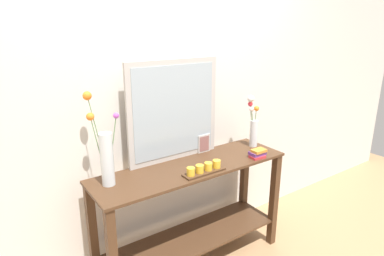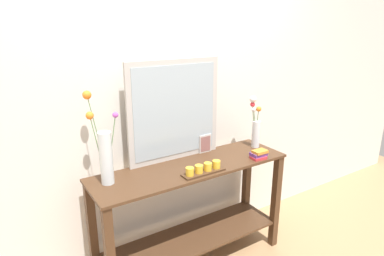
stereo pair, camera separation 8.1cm
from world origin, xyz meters
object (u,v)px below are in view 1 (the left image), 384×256
Objects in this scene: vase_right at (253,125)px; mirror_leaning at (174,111)px; book_stack at (258,153)px; candle_tray at (204,169)px; picture_frame_small at (204,143)px; tall_vase_left at (105,153)px; console_table at (192,205)px.

mirror_leaning is at bearing 168.74° from vase_right.
book_stack is (-0.15, -0.21, -0.15)m from vase_right.
picture_frame_small is at bearing 53.52° from candle_tray.
tall_vase_left is at bearing -173.28° from picture_frame_small.
console_table is 2.50× the size of tall_vase_left.
candle_tray is 2.19× the size of picture_frame_small.
tall_vase_left is at bearing -168.61° from mirror_leaning.
console_table is at bearing -143.90° from picture_frame_small.
mirror_leaning is at bearing 147.06° from book_stack.
picture_frame_small is 1.13× the size of book_stack.
book_stack is at bearing -11.62° from tall_vase_left.
candle_tray is (-0.65, -0.20, -0.15)m from vase_right.
mirror_leaning is 0.48m from candle_tray.
vase_right reaches higher than book_stack.
console_table is at bearing -80.96° from mirror_leaning.
vase_right is at bearing 16.86° from candle_tray.
console_table is 1.99× the size of mirror_leaning.
tall_vase_left reaches higher than book_stack.
tall_vase_left is at bearing 173.41° from console_table.
picture_frame_small reaches higher than candle_tray.
candle_tray is 0.51m from book_stack.
console_table is 3.46× the size of vase_right.
picture_frame_small is (0.84, 0.10, -0.14)m from tall_vase_left.
vase_right is (0.65, 0.05, 0.50)m from console_table.
tall_vase_left is 4.11× the size of picture_frame_small.
vase_right reaches higher than picture_frame_small.
picture_frame_small is (0.23, 0.32, 0.04)m from candle_tray.
candle_tray is (0.03, -0.33, -0.35)m from mirror_leaning.
console_table is 4.69× the size of candle_tray.
mirror_leaning is at bearing 99.04° from console_table.
console_table is at bearing 162.53° from book_stack.
book_stack is at bearing -17.47° from console_table.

